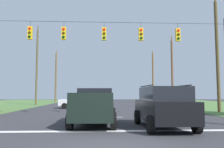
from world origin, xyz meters
TOP-DOWN VIEW (x-y plane):
  - ground_plane at (0.00, 0.00)m, footprint 120.00×120.00m
  - stop_bar_stripe at (0.00, 2.95)m, footprint 15.75×0.45m
  - lane_dash_0 at (0.00, 8.95)m, footprint 2.50×0.15m
  - lane_dash_1 at (0.00, 15.07)m, footprint 2.50×0.15m
  - lane_dash_2 at (0.00, 23.55)m, footprint 2.50×0.15m
  - overhead_signal_span at (-0.11, 9.33)m, footprint 18.93×0.31m
  - pickup_truck at (-0.62, 5.20)m, footprint 2.50×5.49m
  - suv_black at (2.72, 3.70)m, footprint 2.25×4.82m
  - distant_car_crossing_white at (-2.74, 18.79)m, footprint 4.46×2.36m
  - utility_pole_mid_right at (10.31, 12.90)m, footprint 0.30×1.97m
  - utility_pole_far_right at (9.75, 24.55)m, footprint 0.31×1.82m
  - utility_pole_near_left at (10.11, 38.22)m, footprint 0.32×1.56m
  - utility_pole_distant_right at (-9.59, 26.34)m, footprint 0.28×1.92m
  - utility_pole_distant_left at (-9.04, 37.81)m, footprint 0.34×1.76m

SIDE VIEW (x-z plane):
  - ground_plane at x=0.00m, z-range 0.00..0.00m
  - stop_bar_stripe at x=0.00m, z-range 0.00..0.01m
  - lane_dash_0 at x=0.00m, z-range 0.00..0.01m
  - lane_dash_1 at x=0.00m, z-range 0.00..0.01m
  - lane_dash_2 at x=0.00m, z-range 0.00..0.01m
  - distant_car_crossing_white at x=-2.74m, z-range 0.03..1.55m
  - pickup_truck at x=-0.62m, z-range -0.01..1.94m
  - suv_black at x=2.72m, z-range 0.03..2.09m
  - overhead_signal_span at x=-0.11m, z-range 0.55..7.94m
  - utility_pole_far_right at x=9.75m, z-range -0.19..9.66m
  - utility_pole_distant_left at x=-9.04m, z-range -0.11..10.04m
  - utility_pole_near_left at x=10.11m, z-range -0.14..10.12m
  - utility_pole_mid_right at x=10.31m, z-range -0.09..10.85m
  - utility_pole_distant_right at x=-9.59m, z-range -0.04..11.57m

